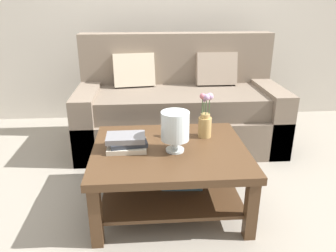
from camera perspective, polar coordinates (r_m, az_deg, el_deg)
ground_plane at (r=2.71m, az=1.59°, el=-9.39°), size 10.00×10.00×0.00m
back_wall at (r=3.97m, az=-0.75°, el=20.89°), size 6.40×0.12×2.70m
couch at (r=3.27m, az=1.89°, el=3.16°), size 1.94×0.90×1.06m
coffee_table at (r=2.26m, az=0.34°, el=-6.61°), size 1.03×0.87×0.45m
book_stack_main at (r=2.19m, az=-7.16°, el=-2.82°), size 0.27×0.22×0.10m
glass_hurricane_vase at (r=2.10m, az=1.25°, el=-0.19°), size 0.18×0.18×0.27m
flower_pitcher at (r=2.35m, az=6.48°, el=0.98°), size 0.10×0.10×0.33m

